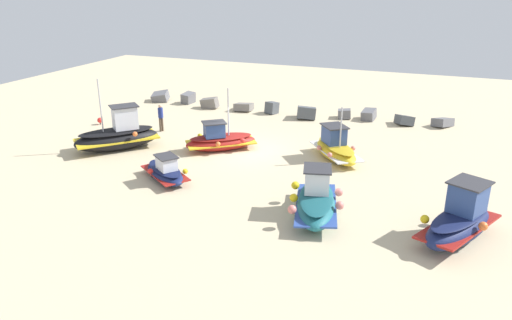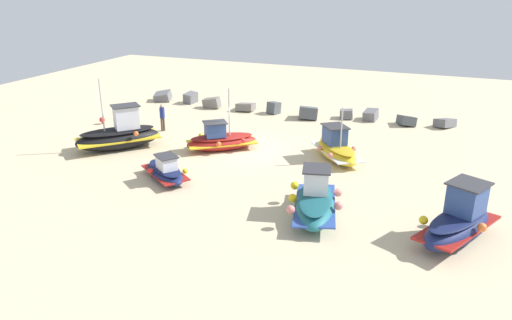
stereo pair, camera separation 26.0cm
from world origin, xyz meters
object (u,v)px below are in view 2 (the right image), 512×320
at_px(fishing_boat_3, 336,148).
at_px(person_walking, 162,116).
at_px(fishing_boat_0, 119,135).
at_px(fishing_boat_2, 221,140).
at_px(fishing_boat_1, 459,222).
at_px(mooring_buoy_0, 102,120).
at_px(fishing_boat_5, 315,201).
at_px(fishing_boat_4, 165,171).

distance_m(fishing_boat_3, person_walking, 11.69).
height_order(fishing_boat_0, fishing_boat_2, fishing_boat_0).
xyz_separation_m(fishing_boat_3, person_walking, (-11.64, 0.96, 0.41)).
distance_m(fishing_boat_1, person_walking, 19.70).
xyz_separation_m(fishing_boat_2, fishing_boat_3, (6.52, 0.96, 0.04)).
bearing_deg(mooring_buoy_0, fishing_boat_3, -2.68).
xyz_separation_m(fishing_boat_5, person_walking, (-12.40, 7.95, 0.39)).
bearing_deg(fishing_boat_0, fishing_boat_4, -79.89).
xyz_separation_m(fishing_boat_0, fishing_boat_5, (12.83, -3.99, -0.17)).
height_order(fishing_boat_0, mooring_buoy_0, fishing_boat_0).
relative_size(fishing_boat_2, person_walking, 2.32).
height_order(fishing_boat_3, mooring_buoy_0, fishing_boat_3).
bearing_deg(fishing_boat_1, fishing_boat_0, 103.58).
xyz_separation_m(person_walking, mooring_buoy_0, (-4.69, -0.20, -0.73)).
distance_m(fishing_boat_3, fishing_boat_5, 7.03).
distance_m(fishing_boat_0, fishing_boat_3, 12.43).
xyz_separation_m(fishing_boat_5, mooring_buoy_0, (-17.09, 7.75, -0.34)).
relative_size(fishing_boat_1, fishing_boat_4, 1.29).
relative_size(fishing_boat_3, fishing_boat_5, 0.88).
bearing_deg(fishing_boat_0, fishing_boat_5, -65.66).
bearing_deg(mooring_buoy_0, fishing_boat_1, -18.98).
height_order(fishing_boat_2, mooring_buoy_0, fishing_boat_2).
distance_m(fishing_boat_0, fishing_boat_5, 13.44).
height_order(fishing_boat_1, fishing_boat_2, fishing_boat_2).
relative_size(fishing_boat_0, fishing_boat_1, 1.08).
distance_m(fishing_boat_0, person_walking, 3.98).
distance_m(person_walking, mooring_buoy_0, 4.75).
relative_size(fishing_boat_2, fishing_boat_3, 1.01).
height_order(fishing_boat_4, person_walking, person_walking).
bearing_deg(fishing_boat_2, fishing_boat_4, 45.06).
xyz_separation_m(fishing_boat_3, mooring_buoy_0, (-16.33, 0.77, -0.32)).
distance_m(fishing_boat_4, fishing_boat_5, 7.92).
bearing_deg(person_walking, fishing_boat_0, 105.69).
distance_m(fishing_boat_0, fishing_boat_1, 18.86).
distance_m(fishing_boat_3, fishing_boat_4, 9.32).
xyz_separation_m(fishing_boat_1, fishing_boat_3, (-6.36, 7.04, -0.16)).
relative_size(fishing_boat_2, fishing_boat_4, 1.20).
bearing_deg(person_walking, fishing_boat_2, -178.68).
bearing_deg(fishing_boat_5, person_walking, 43.18).
distance_m(fishing_boat_0, fishing_boat_2, 5.91).
bearing_deg(person_walking, fishing_boat_5, 169.24).
distance_m(fishing_boat_0, mooring_buoy_0, 5.70).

